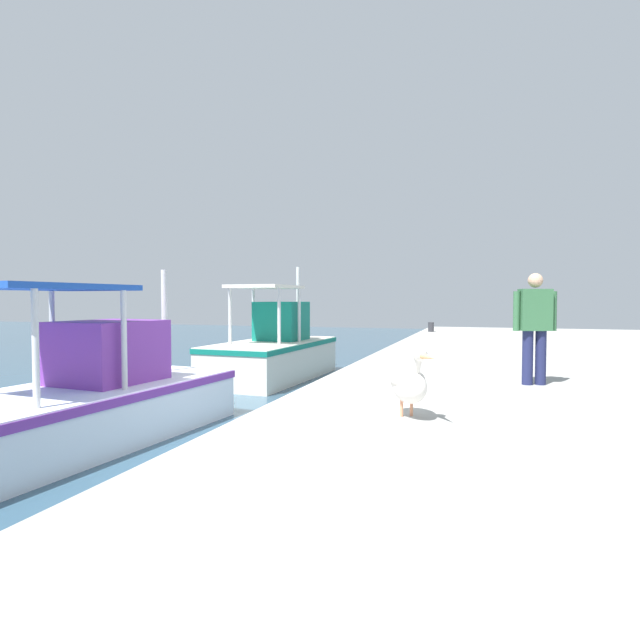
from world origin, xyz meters
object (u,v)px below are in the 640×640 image
at_px(fishing_boat_second, 80,402).
at_px(fisherman_standing, 535,323).
at_px(mooring_bollard_third, 431,327).
at_px(pelican, 408,381).
at_px(fishing_boat_third, 274,352).

height_order(fishing_boat_second, fisherman_standing, fishing_boat_second).
height_order(fishing_boat_second, mooring_bollard_third, fishing_boat_second).
relative_size(fishing_boat_second, pelican, 5.93).
bearing_deg(fishing_boat_third, mooring_bollard_third, -20.91).
bearing_deg(mooring_bollard_third, fishing_boat_third, 159.09).
bearing_deg(mooring_bollard_third, pelican, -175.02).
relative_size(pelican, fisherman_standing, 0.53).
xyz_separation_m(pelican, mooring_bollard_third, (15.30, 1.33, -0.21)).
height_order(fishing_boat_third, mooring_bollard_third, fishing_boat_third).
xyz_separation_m(fishing_boat_third, pelican, (-6.87, -4.55, 0.49)).
height_order(fishing_boat_third, pelican, fishing_boat_third).
bearing_deg(fishing_boat_second, pelican, -93.54).
xyz_separation_m(fishing_boat_second, fisherman_standing, (2.50, -6.32, 1.13)).
distance_m(pelican, fisherman_standing, 3.22).
distance_m(fishing_boat_second, fishing_boat_third, 6.58).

